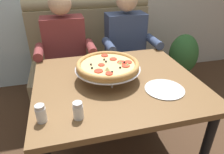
# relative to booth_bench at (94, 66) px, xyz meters

# --- Properties ---
(ground_plane) EXTENTS (16.00, 16.00, 0.00)m
(ground_plane) POSITION_rel_booth_bench_xyz_m (0.00, -0.97, -0.40)
(ground_plane) COLOR #4C3321
(booth_bench) EXTENTS (1.40, 0.78, 1.13)m
(booth_bench) POSITION_rel_booth_bench_xyz_m (0.00, 0.00, 0.00)
(booth_bench) COLOR #998966
(booth_bench) RESTS_ON ground_plane
(dining_table) EXTENTS (1.13, 0.99, 0.74)m
(dining_table) POSITION_rel_booth_bench_xyz_m (0.00, -0.97, 0.25)
(dining_table) COLOR brown
(dining_table) RESTS_ON ground_plane
(diner_left) EXTENTS (0.54, 0.64, 1.27)m
(diner_left) POSITION_rel_booth_bench_xyz_m (-0.32, -0.27, 0.31)
(diner_left) COLOR #2D3342
(diner_left) RESTS_ON ground_plane
(diner_right) EXTENTS (0.54, 0.64, 1.27)m
(diner_right) POSITION_rel_booth_bench_xyz_m (0.32, -0.27, 0.31)
(diner_right) COLOR #2D3342
(diner_right) RESTS_ON ground_plane
(pizza) EXTENTS (0.45, 0.45, 0.14)m
(pizza) POSITION_rel_booth_bench_xyz_m (-0.06, -0.93, 0.45)
(pizza) COLOR silver
(pizza) RESTS_ON dining_table
(shaker_parmesan) EXTENTS (0.06, 0.06, 0.10)m
(shaker_parmesan) POSITION_rel_booth_bench_xyz_m (-0.30, -1.30, 0.38)
(shaker_parmesan) COLOR white
(shaker_parmesan) RESTS_ON dining_table
(shaker_oregano) EXTENTS (0.05, 0.05, 0.10)m
(shaker_oregano) POSITION_rel_booth_bench_xyz_m (-0.49, -1.28, 0.38)
(shaker_oregano) COLOR white
(shaker_oregano) RESTS_ON dining_table
(plate_near_left) EXTENTS (0.26, 0.26, 0.02)m
(plate_near_left) POSITION_rel_booth_bench_xyz_m (0.27, -1.16, 0.35)
(plate_near_left) COLOR white
(plate_near_left) RESTS_ON dining_table
(potted_plant) EXTENTS (0.36, 0.36, 0.70)m
(potted_plant) POSITION_rel_booth_bench_xyz_m (1.14, -0.04, -0.01)
(potted_plant) COLOR brown
(potted_plant) RESTS_ON ground_plane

